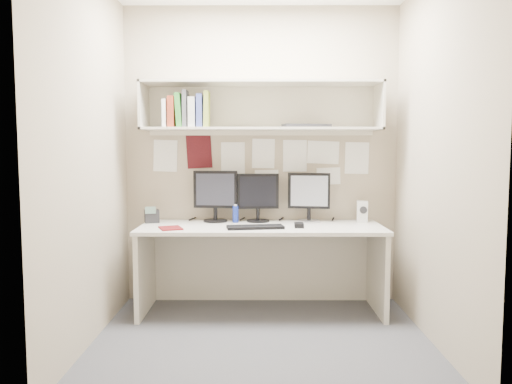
{
  "coord_description": "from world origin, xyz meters",
  "views": [
    {
      "loc": [
        -0.03,
        -3.44,
        1.36
      ],
      "look_at": [
        -0.04,
        0.35,
        1.03
      ],
      "focal_mm": 35.0,
      "sensor_mm": 36.0,
      "label": 1
    }
  ],
  "objects_px": {
    "monitor_right": "(309,195)",
    "desk": "(261,269)",
    "monitor_left": "(215,194)",
    "maroon_notebook": "(171,228)",
    "speaker": "(362,211)",
    "desk_phone": "(152,216)",
    "keyboard": "(255,227)",
    "monitor_center": "(258,195)"
  },
  "relations": [
    {
      "from": "monitor_center",
      "to": "maroon_notebook",
      "type": "height_order",
      "value": "monitor_center"
    },
    {
      "from": "keyboard",
      "to": "speaker",
      "type": "xyz_separation_m",
      "value": [
        0.93,
        0.36,
        0.08
      ]
    },
    {
      "from": "monitor_center",
      "to": "monitor_right",
      "type": "bearing_deg",
      "value": -3.63
    },
    {
      "from": "desk_phone",
      "to": "monitor_left",
      "type": "bearing_deg",
      "value": -11.19
    },
    {
      "from": "monitor_center",
      "to": "monitor_right",
      "type": "relative_size",
      "value": 0.99
    },
    {
      "from": "maroon_notebook",
      "to": "monitor_center",
      "type": "bearing_deg",
      "value": 8.55
    },
    {
      "from": "speaker",
      "to": "monitor_right",
      "type": "bearing_deg",
      "value": -173.71
    },
    {
      "from": "desk",
      "to": "desk_phone",
      "type": "relative_size",
      "value": 13.92
    },
    {
      "from": "monitor_center",
      "to": "keyboard",
      "type": "relative_size",
      "value": 0.93
    },
    {
      "from": "monitor_center",
      "to": "maroon_notebook",
      "type": "relative_size",
      "value": 2.09
    },
    {
      "from": "keyboard",
      "to": "speaker",
      "type": "height_order",
      "value": "speaker"
    },
    {
      "from": "keyboard",
      "to": "maroon_notebook",
      "type": "height_order",
      "value": "keyboard"
    },
    {
      "from": "monitor_left",
      "to": "speaker",
      "type": "relative_size",
      "value": 2.44
    },
    {
      "from": "desk",
      "to": "monitor_right",
      "type": "height_order",
      "value": "monitor_right"
    },
    {
      "from": "speaker",
      "to": "maroon_notebook",
      "type": "xyz_separation_m",
      "value": [
        -1.6,
        -0.38,
        -0.09
      ]
    },
    {
      "from": "speaker",
      "to": "maroon_notebook",
      "type": "height_order",
      "value": "speaker"
    },
    {
      "from": "monitor_right",
      "to": "monitor_left",
      "type": "bearing_deg",
      "value": -171.32
    },
    {
      "from": "desk",
      "to": "keyboard",
      "type": "distance_m",
      "value": 0.41
    },
    {
      "from": "monitor_center",
      "to": "desk_phone",
      "type": "relative_size",
      "value": 2.91
    },
    {
      "from": "monitor_left",
      "to": "speaker",
      "type": "distance_m",
      "value": 1.28
    },
    {
      "from": "monitor_left",
      "to": "speaker",
      "type": "bearing_deg",
      "value": 4.93
    },
    {
      "from": "desk",
      "to": "keyboard",
      "type": "xyz_separation_m",
      "value": [
        -0.05,
        -0.16,
        0.37
      ]
    },
    {
      "from": "monitor_center",
      "to": "keyboard",
      "type": "xyz_separation_m",
      "value": [
        -0.02,
        -0.38,
        -0.22
      ]
    },
    {
      "from": "desk_phone",
      "to": "monitor_right",
      "type": "bearing_deg",
      "value": -15.24
    },
    {
      "from": "maroon_notebook",
      "to": "desk_phone",
      "type": "xyz_separation_m",
      "value": [
        -0.22,
        0.33,
        0.05
      ]
    },
    {
      "from": "monitor_right",
      "to": "maroon_notebook",
      "type": "xyz_separation_m",
      "value": [
        -1.14,
        -0.4,
        -0.23
      ]
    },
    {
      "from": "keyboard",
      "to": "desk",
      "type": "bearing_deg",
      "value": 63.95
    },
    {
      "from": "desk",
      "to": "monitor_right",
      "type": "xyz_separation_m",
      "value": [
        0.42,
        0.22,
        0.6
      ]
    },
    {
      "from": "monitor_center",
      "to": "monitor_right",
      "type": "distance_m",
      "value": 0.44
    },
    {
      "from": "monitor_left",
      "to": "keyboard",
      "type": "xyz_separation_m",
      "value": [
        0.35,
        -0.38,
        -0.23
      ]
    },
    {
      "from": "keyboard",
      "to": "speaker",
      "type": "bearing_deg",
      "value": 12.8
    },
    {
      "from": "speaker",
      "to": "monitor_left",
      "type": "bearing_deg",
      "value": -172.65
    },
    {
      "from": "monitor_left",
      "to": "monitor_center",
      "type": "distance_m",
      "value": 0.37
    },
    {
      "from": "monitor_left",
      "to": "keyboard",
      "type": "distance_m",
      "value": 0.56
    },
    {
      "from": "monitor_left",
      "to": "maroon_notebook",
      "type": "xyz_separation_m",
      "value": [
        -0.32,
        -0.4,
        -0.24
      ]
    },
    {
      "from": "monitor_right",
      "to": "desk",
      "type": "bearing_deg",
      "value": -143.47
    },
    {
      "from": "desk",
      "to": "monitor_center",
      "type": "xyz_separation_m",
      "value": [
        -0.03,
        0.22,
        0.59
      ]
    },
    {
      "from": "monitor_right",
      "to": "speaker",
      "type": "xyz_separation_m",
      "value": [
        0.46,
        -0.01,
        -0.14
      ]
    },
    {
      "from": "keyboard",
      "to": "speaker",
      "type": "distance_m",
      "value": 1.0
    },
    {
      "from": "monitor_left",
      "to": "speaker",
      "type": "height_order",
      "value": "monitor_left"
    },
    {
      "from": "speaker",
      "to": "desk_phone",
      "type": "relative_size",
      "value": 1.26
    },
    {
      "from": "desk",
      "to": "desk_phone",
      "type": "bearing_deg",
      "value": 170.64
    }
  ]
}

